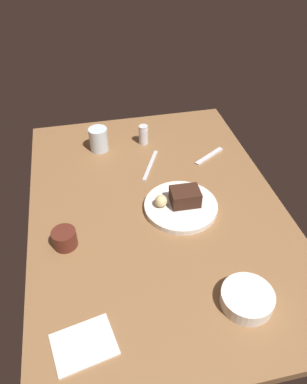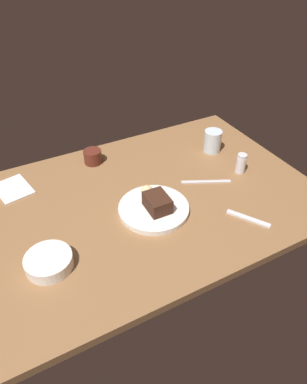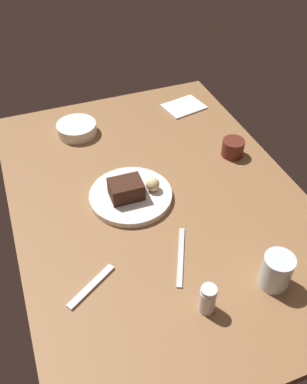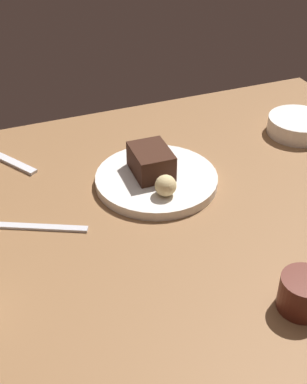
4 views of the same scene
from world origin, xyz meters
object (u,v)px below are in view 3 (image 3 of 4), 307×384
(water_glass, at_px, (276,271))
(butter_knife, at_px, (181,256))
(coffee_cup, at_px, (233,148))
(folded_napkin, at_px, (184,107))
(dessert_spoon, at_px, (91,286))
(bread_roll, at_px, (153,185))
(dessert_plate, at_px, (131,196))
(side_bowl, at_px, (77,129))
(salt_shaker, at_px, (208,299))
(chocolate_cake_slice, at_px, (126,189))

(water_glass, relative_size, butter_knife, 0.50)
(water_glass, height_order, coffee_cup, water_glass)
(folded_napkin, bearing_deg, coffee_cup, 5.20)
(folded_napkin, bearing_deg, dessert_spoon, -38.93)
(bread_roll, relative_size, folded_napkin, 0.28)
(butter_knife, bearing_deg, dessert_plate, 37.03)
(water_glass, distance_m, coffee_cup, 0.51)
(dessert_spoon, bearing_deg, water_glass, -51.16)
(side_bowl, distance_m, dessert_spoon, 0.65)
(water_glass, xyz_separation_m, folded_napkin, (-0.81, 0.12, -0.04))
(butter_knife, bearing_deg, folded_napkin, 1.30)
(dessert_spoon, bearing_deg, bread_roll, 12.90)
(salt_shaker, distance_m, butter_knife, 0.16)
(dessert_plate, xyz_separation_m, coffee_cup, (-0.08, 0.38, 0.02))
(salt_shaker, bearing_deg, side_bowl, -171.58)
(coffee_cup, bearing_deg, water_glass, -17.53)
(bread_roll, height_order, coffee_cup, bread_roll)
(dessert_plate, xyz_separation_m, folded_napkin, (-0.41, 0.35, -0.01))
(water_glass, bearing_deg, salt_shaker, -87.96)
(water_glass, bearing_deg, bread_roll, -157.82)
(water_glass, bearing_deg, butter_knife, -130.52)
(chocolate_cake_slice, xyz_separation_m, folded_napkin, (-0.41, 0.37, -0.04))
(folded_napkin, bearing_deg, dessert_plate, -40.81)
(coffee_cup, height_order, dessert_spoon, coffee_cup)
(water_glass, height_order, side_bowl, water_glass)
(salt_shaker, relative_size, water_glass, 0.85)
(coffee_cup, xyz_separation_m, butter_knife, (0.33, -0.33, -0.03))
(chocolate_cake_slice, height_order, side_bowl, chocolate_cake_slice)
(side_bowl, relative_size, coffee_cup, 1.91)
(chocolate_cake_slice, xyz_separation_m, bread_roll, (0.00, 0.08, -0.01))
(side_bowl, bearing_deg, butter_knife, 10.90)
(coffee_cup, bearing_deg, butter_knife, -44.83)
(side_bowl, bearing_deg, salt_shaker, 8.42)
(chocolate_cake_slice, relative_size, salt_shaker, 1.18)
(dessert_plate, relative_size, salt_shaker, 3.05)
(chocolate_cake_slice, xyz_separation_m, dessert_spoon, (0.25, -0.17, -0.04))
(butter_knife, bearing_deg, water_glass, -104.73)
(dessert_plate, bearing_deg, dessert_spoon, -35.78)
(coffee_cup, bearing_deg, bread_roll, -74.53)
(salt_shaker, xyz_separation_m, butter_knife, (-0.16, 0.00, -0.04))
(folded_napkin, bearing_deg, water_glass, -8.63)
(side_bowl, bearing_deg, dessert_plate, 10.68)
(dessert_spoon, height_order, butter_knife, dessert_spoon)
(coffee_cup, distance_m, folded_napkin, 0.33)
(dessert_plate, distance_m, folded_napkin, 0.54)
(bread_roll, height_order, water_glass, water_glass)
(butter_knife, distance_m, folded_napkin, 0.73)
(dessert_plate, bearing_deg, butter_knife, 11.23)
(bread_roll, relative_size, water_glass, 0.44)
(side_bowl, relative_size, butter_knife, 0.73)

